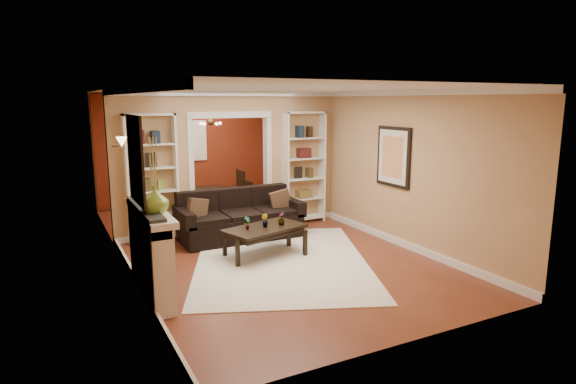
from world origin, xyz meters
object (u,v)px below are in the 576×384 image
coffee_table (265,242)px  bookshelf_left (152,179)px  dining_table (213,202)px  bookshelf_right (304,168)px  fireplace (152,253)px  sofa (240,215)px

coffee_table → bookshelf_left: bookshelf_left is taller
dining_table → coffee_table: bearing=176.3°
bookshelf_right → fireplace: bookshelf_right is taller
sofa → coffee_table: bearing=-91.2°
coffee_table → bookshelf_right: size_ratio=0.57×
sofa → bookshelf_right: (1.65, 0.58, 0.70)m
sofa → bookshelf_right: bookshelf_right is taller
coffee_table → dining_table: dining_table is taller
sofa → coffee_table: sofa is taller
fireplace → coffee_table: bearing=22.3°
bookshelf_right → bookshelf_left: bearing=180.0°
fireplace → dining_table: bearing=62.2°
sofa → bookshelf_left: 1.71m
bookshelf_left → bookshelf_right: 3.10m
coffee_table → bookshelf_right: 2.57m
coffee_table → dining_table: size_ratio=0.88×
fireplace → sofa: bearing=44.4°
dining_table → fireplace: bearing=152.2°
sofa → bookshelf_left: size_ratio=0.99×
coffee_table → sofa: bearing=72.2°
dining_table → bookshelf_left: bearing=134.3°
dining_table → sofa: bearing=175.0°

